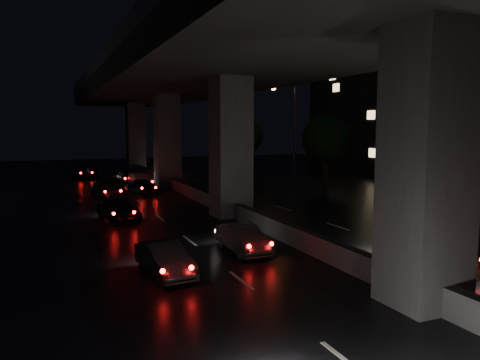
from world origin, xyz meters
TOP-DOWN VIEW (x-y plane):
  - ground at (0.00, 0.00)m, footprint 120.00×120.00m
  - viaduct at (0.00, 5.00)m, footprint 12.00×80.00m
  - median_barrier at (0.00, 5.00)m, footprint 0.45×70.00m
  - building_right_far at (27.00, 20.00)m, footprint 12.00×22.00m
  - tree_c at (11.00, 12.00)m, footprint 3.80×3.80m
  - tree_d at (11.00, 28.00)m, footprint 3.80×3.80m
  - streetlight_far at (10.97, 18.00)m, footprint 2.52×0.44m
  - car_3 at (2.97, -7.37)m, footprint 2.45×4.29m
  - car_4 at (-6.23, -4.42)m, footprint 1.55×3.51m
  - car_5 at (-2.51, -2.66)m, footprint 1.24×3.47m
  - car_6 at (-6.27, 5.99)m, footprint 2.31×3.89m
  - car_7 at (-5.66, 14.70)m, footprint 2.65×4.67m
  - car_8 at (-2.95, 15.67)m, footprint 2.25×3.81m
  - car_9 at (-2.48, 19.30)m, footprint 1.60×4.04m
  - car_10 at (-2.95, 23.54)m, footprint 2.23×4.06m
  - car_11 at (-6.21, 29.37)m, footprint 3.06×4.92m
  - car_12 at (3.14, 30.45)m, footprint 1.90×3.43m

SIDE VIEW (x-z plane):
  - ground at x=0.00m, z-range 0.00..0.00m
  - median_barrier at x=0.00m, z-range 0.00..0.85m
  - car_10 at x=-2.95m, z-range 0.00..1.08m
  - car_12 at x=3.14m, z-range 0.00..1.10m
  - car_4 at x=-6.23m, z-range 0.00..1.12m
  - car_5 at x=-2.51m, z-range 0.00..1.14m
  - car_3 at x=2.97m, z-range 0.00..1.17m
  - car_8 at x=-2.95m, z-range 0.00..1.21m
  - car_6 at x=-6.27m, z-range 0.00..1.24m
  - car_11 at x=-6.21m, z-range 0.00..1.27m
  - car_7 at x=-5.66m, z-range 0.00..1.28m
  - car_9 at x=-2.48m, z-range 0.00..1.31m
  - tree_c at x=11.00m, z-range 1.13..7.26m
  - tree_d at x=11.00m, z-range 1.13..7.26m
  - streetlight_far at x=10.97m, z-range 1.16..10.16m
  - building_right_far at x=27.00m, z-range 0.00..15.00m
  - viaduct at x=0.00m, z-range 3.09..13.59m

